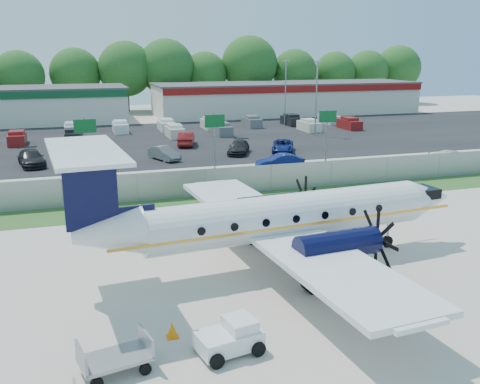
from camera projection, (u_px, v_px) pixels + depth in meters
name	position (u px, v px, depth m)	size (l,w,h in m)	color
ground	(277.00, 267.00, 26.09)	(170.00, 170.00, 0.00)	beige
grass_verge	(214.00, 203.00, 37.15)	(170.00, 4.00, 0.02)	#2D561E
access_road	(192.00, 181.00, 43.60)	(170.00, 8.00, 0.02)	black
parking_lot	(153.00, 141.00, 62.96)	(170.00, 32.00, 0.02)	black
perimeter_fence	(207.00, 183.00, 38.74)	(120.00, 0.06, 1.99)	gray
building_east	(287.00, 98.00, 90.15)	(44.40, 12.40, 5.24)	silver
sign_left	(86.00, 134.00, 43.95)	(1.80, 0.26, 5.00)	gray
sign_mid	(215.00, 129.00, 47.16)	(1.80, 0.26, 5.00)	gray
sign_right	(327.00, 124.00, 50.38)	(1.80, 0.26, 5.00)	gray
light_pole_ne	(316.00, 93.00, 65.63)	(0.90, 0.35, 9.09)	gray
light_pole_se	(285.00, 88.00, 74.85)	(0.90, 0.35, 9.09)	gray
tree_line	(124.00, 111.00, 94.31)	(112.00, 6.00, 14.00)	#1F5418
aircraft	(280.00, 217.00, 25.80)	(20.74, 20.43, 6.39)	silver
pushback_tug	(231.00, 337.00, 18.62)	(2.41, 1.93, 1.19)	silver
baggage_cart_far	(115.00, 357.00, 17.41)	(2.49, 1.80, 1.19)	gray
cone_port_wing	(172.00, 330.00, 19.63)	(0.44, 0.44, 0.62)	orange
cone_starboard_wing	(264.00, 231.00, 30.46)	(0.42, 0.42, 0.60)	orange
road_car_mid	(280.00, 170.00, 47.65)	(1.49, 4.27, 1.41)	navy
road_car_east	(450.00, 165.00, 49.68)	(1.97, 4.84, 1.40)	beige
parked_car_a	(32.00, 166.00, 49.19)	(2.06, 5.06, 1.47)	black
parked_car_b	(108.00, 162.00, 50.82)	(2.21, 4.79, 1.33)	navy
parked_car_c	(164.00, 160.00, 51.90)	(1.42, 4.08, 1.35)	#595B5E
parked_car_d	(239.00, 154.00, 55.04)	(1.91, 4.70, 1.36)	black
parked_car_e	(283.00, 152.00, 56.05)	(2.15, 4.67, 1.30)	navy
parked_car_f	(78.00, 151.00, 56.53)	(2.48, 5.39, 1.50)	silver
parked_car_g	(186.00, 146.00, 59.89)	(1.65, 4.73, 1.56)	maroon
far_parking_rows	(147.00, 135.00, 67.57)	(56.00, 10.00, 1.60)	gray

